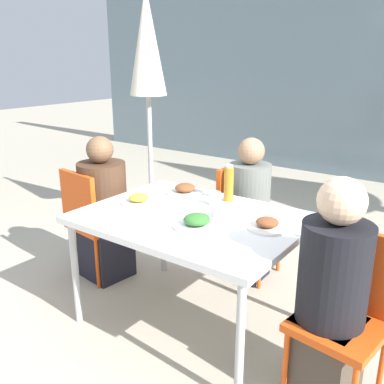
{
  "coord_description": "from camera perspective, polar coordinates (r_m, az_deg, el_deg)",
  "views": [
    {
      "loc": [
        1.42,
        -1.95,
        1.65
      ],
      "look_at": [
        0.0,
        0.0,
        0.88
      ],
      "focal_mm": 40.0,
      "sensor_mm": 36.0,
      "label": 1
    }
  ],
  "objects": [
    {
      "name": "chair_far",
      "position": [
        3.34,
        6.72,
        -2.68
      ],
      "size": [
        0.41,
        0.41,
        0.86
      ],
      "rotation": [
        0.0,
        0.0,
        -1.55
      ],
      "color": "#E54C14",
      "rests_on": "ground"
    },
    {
      "name": "person_far",
      "position": [
        3.26,
        7.55,
        -2.87
      ],
      "size": [
        0.31,
        0.31,
        1.1
      ],
      "rotation": [
        0.0,
        0.0,
        -1.55
      ],
      "color": "black",
      "rests_on": "ground"
    },
    {
      "name": "closed_umbrella",
      "position": [
        3.97,
        -5.97,
        17.55
      ],
      "size": [
        0.36,
        0.36,
        2.24
      ],
      "color": "#333333",
      "rests_on": "ground"
    },
    {
      "name": "building_facade",
      "position": [
        6.36,
        23.95,
        14.76
      ],
      "size": [
        10.0,
        0.2,
        3.0
      ],
      "color": "slate",
      "rests_on": "ground"
    },
    {
      "name": "drinking_cup",
      "position": [
        2.76,
        3.08,
        -0.89
      ],
      "size": [
        0.07,
        0.07,
        0.09
      ],
      "color": "white",
      "rests_on": "dining_table"
    },
    {
      "name": "bottle",
      "position": [
        2.83,
        4.92,
        1.13
      ],
      "size": [
        0.06,
        0.06,
        0.25
      ],
      "color": "#B7751E",
      "rests_on": "dining_table"
    },
    {
      "name": "plate_1",
      "position": [
        2.82,
        -7.08,
        -1.02
      ],
      "size": [
        0.23,
        0.23,
        0.07
      ],
      "color": "white",
      "rests_on": "dining_table"
    },
    {
      "name": "chair_left",
      "position": [
        3.32,
        -13.27,
        -3.2
      ],
      "size": [
        0.45,
        0.45,
        0.86
      ],
      "rotation": [
        0.0,
        0.0,
        -0.12
      ],
      "color": "#E54C14",
      "rests_on": "ground"
    },
    {
      "name": "person_left",
      "position": [
        3.31,
        -11.65,
        -2.84
      ],
      "size": [
        0.36,
        0.36,
        1.11
      ],
      "rotation": [
        0.0,
        0.0,
        -0.12
      ],
      "color": "black",
      "rests_on": "ground"
    },
    {
      "name": "ground_plane",
      "position": [
        2.93,
        -0.0,
        -16.76
      ],
      "size": [
        24.0,
        24.0,
        0.0
      ],
      "primitive_type": "plane",
      "color": "#B2A893"
    },
    {
      "name": "dining_table",
      "position": [
        2.6,
        -0.0,
        -4.3
      ],
      "size": [
        1.31,
        0.99,
        0.73
      ],
      "color": "white",
      "rests_on": "ground"
    },
    {
      "name": "chair_right",
      "position": [
        2.27,
        20.01,
        -13.98
      ],
      "size": [
        0.45,
        0.45,
        0.86
      ],
      "rotation": [
        0.0,
        0.0,
        3.01
      ],
      "color": "#E54C14",
      "rests_on": "ground"
    },
    {
      "name": "plate_0",
      "position": [
        2.42,
        9.99,
        -4.32
      ],
      "size": [
        0.23,
        0.23,
        0.06
      ],
      "color": "white",
      "rests_on": "dining_table"
    },
    {
      "name": "plate_2",
      "position": [
        2.41,
        0.66,
        -4.03
      ],
      "size": [
        0.27,
        0.27,
        0.07
      ],
      "color": "white",
      "rests_on": "dining_table"
    },
    {
      "name": "plate_3",
      "position": [
        2.99,
        -0.94,
        0.3
      ],
      "size": [
        0.26,
        0.26,
        0.07
      ],
      "color": "white",
      "rests_on": "dining_table"
    },
    {
      "name": "salad_bowl",
      "position": [
        2.58,
        4.74,
        -2.61
      ],
      "size": [
        0.18,
        0.18,
        0.06
      ],
      "color": "white",
      "rests_on": "dining_table"
    },
    {
      "name": "person_right",
      "position": [
        2.2,
        18.04,
        -13.44
      ],
      "size": [
        0.33,
        0.33,
        1.15
      ],
      "rotation": [
        0.0,
        0.0,
        3.01
      ],
      "color": "#473D33",
      "rests_on": "ground"
    }
  ]
}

